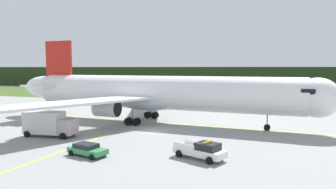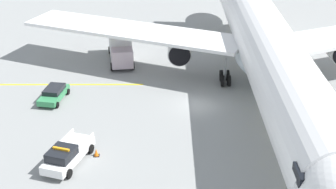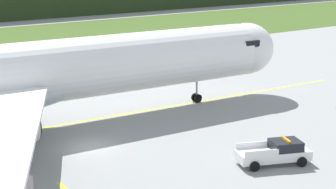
# 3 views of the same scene
# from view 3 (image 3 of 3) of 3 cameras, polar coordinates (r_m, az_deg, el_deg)

# --- Properties ---
(ground) EXTENTS (320.00, 320.00, 0.00)m
(ground) POSITION_cam_3_polar(r_m,az_deg,el_deg) (46.24, -8.02, -5.37)
(ground) COLOR gray
(taxiway_centerline_main) EXTENTS (73.12, 4.60, 0.01)m
(taxiway_centerline_main) POSITION_cam_3_polar(r_m,az_deg,el_deg) (51.76, -13.07, -3.43)
(taxiway_centerline_main) COLOR yellow
(taxiway_centerline_main) RESTS_ON ground
(airliner) EXTENTS (56.38, 52.56, 14.40)m
(airliner) POSITION_cam_3_polar(r_m,az_deg,el_deg) (50.30, -14.03, 1.88)
(airliner) COLOR white
(airliner) RESTS_ON ground
(ops_pickup_truck) EXTENTS (5.86, 3.89, 1.94)m
(ops_pickup_truck) POSITION_cam_3_polar(r_m,az_deg,el_deg) (42.86, 10.98, -5.83)
(ops_pickup_truck) COLOR white
(ops_pickup_truck) RESTS_ON ground
(apron_cone) EXTENTS (0.49, 0.49, 0.62)m
(apron_cone) POSITION_cam_3_polar(r_m,az_deg,el_deg) (43.78, 7.87, -6.10)
(apron_cone) COLOR black
(apron_cone) RESTS_ON ground
(taxiway_edge_light_east) EXTENTS (0.12, 0.12, 0.43)m
(taxiway_edge_light_east) POSITION_cam_3_polar(r_m,az_deg,el_deg) (58.74, 16.84, -1.31)
(taxiway_edge_light_east) COLOR yellow
(taxiway_edge_light_east) RESTS_ON ground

